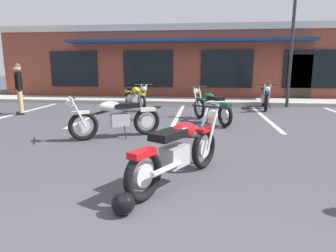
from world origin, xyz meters
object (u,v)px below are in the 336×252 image
(motorcycle_red_sportbike, at_px, (135,97))
(motorcycle_black_cruiser, at_px, (265,97))
(motorcycle_blue_standard, at_px, (115,117))
(person_by_back_row, at_px, (19,86))
(motorcycle_green_cafe_racer, at_px, (211,106))
(helmet_on_pavement, at_px, (123,203))
(parking_lot_lamp_post, at_px, (295,14))
(motorcycle_foreground_classic, at_px, (179,150))

(motorcycle_red_sportbike, distance_m, motorcycle_black_cruiser, 4.90)
(motorcycle_red_sportbike, distance_m, motorcycle_blue_standard, 4.54)
(motorcycle_blue_standard, bearing_deg, person_by_back_row, 145.58)
(motorcycle_green_cafe_racer, distance_m, helmet_on_pavement, 5.66)
(motorcycle_green_cafe_racer, bearing_deg, motorcycle_black_cruiser, 54.73)
(motorcycle_black_cruiser, xyz_separation_m, parking_lot_lamp_post, (0.96, 0.48, 3.01))
(motorcycle_blue_standard, relative_size, helmet_on_pavement, 7.28)
(parking_lot_lamp_post, bearing_deg, motorcycle_green_cafe_racer, -131.65)
(motorcycle_red_sportbike, bearing_deg, parking_lot_lamp_post, 10.40)
(motorcycle_foreground_classic, bearing_deg, parking_lot_lamp_post, 65.74)
(motorcycle_red_sportbike, height_order, motorcycle_blue_standard, same)
(motorcycle_blue_standard, bearing_deg, motorcycle_black_cruiser, 50.04)
(motorcycle_blue_standard, bearing_deg, helmet_on_pavement, -72.05)
(motorcycle_foreground_classic, xyz_separation_m, motorcycle_black_cruiser, (2.64, 7.51, 0.00))
(person_by_back_row, bearing_deg, motorcycle_black_cruiser, 15.35)
(parking_lot_lamp_post, bearing_deg, motorcycle_blue_standard, -133.20)
(motorcycle_green_cafe_racer, distance_m, parking_lot_lamp_post, 5.49)
(motorcycle_foreground_classic, xyz_separation_m, motorcycle_red_sportbike, (-2.22, 6.92, 0.00))
(person_by_back_row, bearing_deg, helmet_on_pavement, -50.12)
(motorcycle_foreground_classic, distance_m, motorcycle_black_cruiser, 7.96)
(motorcycle_foreground_classic, relative_size, parking_lot_lamp_post, 0.35)
(motorcycle_green_cafe_racer, bearing_deg, motorcycle_blue_standard, -135.53)
(motorcycle_black_cruiser, distance_m, person_by_back_row, 8.68)
(motorcycle_red_sportbike, distance_m, parking_lot_lamp_post, 6.64)
(motorcycle_black_cruiser, distance_m, motorcycle_green_cafe_racer, 3.62)
(motorcycle_black_cruiser, bearing_deg, motorcycle_foreground_classic, -109.35)
(person_by_back_row, relative_size, helmet_on_pavement, 6.44)
(motorcycle_black_cruiser, bearing_deg, motorcycle_red_sportbike, -173.06)
(motorcycle_green_cafe_racer, height_order, person_by_back_row, person_by_back_row)
(motorcycle_green_cafe_racer, distance_m, person_by_back_row, 6.32)
(motorcycle_blue_standard, distance_m, person_by_back_row, 4.98)
(motorcycle_red_sportbike, bearing_deg, helmet_on_pavement, -77.89)
(motorcycle_foreground_classic, height_order, person_by_back_row, person_by_back_row)
(motorcycle_red_sportbike, xyz_separation_m, motorcycle_green_cafe_racer, (2.77, -2.36, 0.00))
(person_by_back_row, bearing_deg, motorcycle_foreground_classic, -42.38)
(motorcycle_blue_standard, relative_size, motorcycle_green_cafe_racer, 0.99)
(motorcycle_red_sportbike, height_order, helmet_on_pavement, motorcycle_red_sportbike)
(motorcycle_blue_standard, bearing_deg, motorcycle_red_sportbike, 97.50)
(motorcycle_foreground_classic, height_order, motorcycle_red_sportbike, same)
(motorcycle_green_cafe_racer, bearing_deg, motorcycle_foreground_classic, -96.86)
(motorcycle_foreground_classic, height_order, motorcycle_green_cafe_racer, same)
(motorcycle_black_cruiser, relative_size, motorcycle_blue_standard, 1.11)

